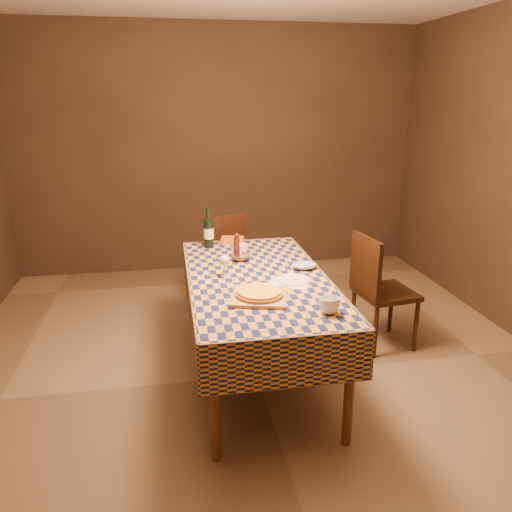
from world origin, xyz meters
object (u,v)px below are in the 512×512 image
Objects in this scene: cutting_board at (259,296)px; chair_right at (377,285)px; pizza at (259,293)px; dining_table at (257,287)px; chair_far at (220,256)px; bowl at (241,257)px; wine_bottle at (209,232)px; white_plate at (293,280)px.

chair_right reaches higher than cutting_board.
chair_right is (1.07, 0.67, -0.28)m from pizza.
dining_table is 1.98× the size of chair_right.
chair_right is at bearing 16.04° from dining_table.
chair_right is (1.14, -0.99, 0.00)m from chair_far.
pizza reaches higher than bowl.
chair_far is (0.14, 0.53, -0.37)m from wine_bottle.
pizza is at bearing -87.62° from chair_far.
cutting_board is 1.29m from chair_right.
bowl reaches higher than cutting_board.
dining_table is at bearing -84.42° from chair_far.
bowl is at bearing -86.04° from chair_far.
wine_bottle is 0.35× the size of chair_right.
chair_right reaches higher than bowl.
dining_table is 1.07m from chair_right.
chair_right is (1.07, 0.67, -0.26)m from cutting_board.
chair_right is at bearing 32.17° from pizza.
pizza reaches higher than cutting_board.
wine_bottle is (-0.20, 0.38, 0.10)m from bowl.
chair_right reaches higher than white_plate.
wine_bottle is at bearing 109.44° from dining_table.
wine_bottle reaches higher than pizza.
chair_far reaches higher than dining_table.
bowl is 1.11m from chair_right.
chair_right is at bearing 32.17° from cutting_board.
wine_bottle reaches higher than white_plate.
wine_bottle is at bearing 118.85° from white_plate.
cutting_board reaches higher than white_plate.
white_plate is (0.28, 0.25, -0.00)m from cutting_board.
white_plate is at bearing 42.41° from pizza.
wine_bottle is 1.01m from white_plate.
wine_bottle is (-0.26, 0.75, 0.20)m from dining_table.
wine_bottle is 0.66m from chair_far.
white_plate is at bearing -60.42° from bowl.
pizza is 1.15m from wine_bottle.
bowl is 0.15× the size of chair_right.
dining_table is at bearing 81.67° from pizza.
wine_bottle is 0.35× the size of chair_far.
bowl is (-0.01, 0.75, 0.01)m from cutting_board.
wine_bottle reaches higher than chair_far.
bowl is 0.61× the size of white_plate.
dining_table is 1.98× the size of chair_far.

